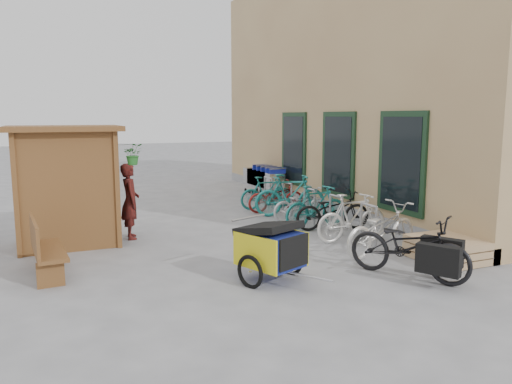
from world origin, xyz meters
name	(u,v)px	position (x,y,z in m)	size (l,w,h in m)	color
ground	(263,259)	(0.00, 0.00, 0.00)	(80.00, 80.00, 0.00)	#9C9B9E
building	(398,86)	(6.49, 4.50, 3.49)	(6.07, 13.00, 7.00)	tan
kiosk	(62,169)	(-3.28, 2.47, 1.55)	(2.49, 1.65, 2.40)	brown
bike_rack	(309,202)	(2.30, 2.40, 0.52)	(0.05, 5.35, 0.86)	#A5A8AD
pallet_stack	(446,249)	(3.00, -1.40, 0.21)	(1.00, 1.20, 0.40)	tan
bench	(44,247)	(-3.68, 0.49, 0.49)	(0.57, 1.54, 0.95)	brown
shopping_carts	(263,178)	(3.00, 6.73, 0.59)	(0.56, 2.24, 1.01)	silver
child_trailer	(271,247)	(-0.38, -1.15, 0.55)	(1.12, 1.71, 1.00)	navy
cargo_bike	(411,247)	(1.74, -1.92, 0.52)	(1.58, 2.07, 1.04)	black
person_kiosk	(130,201)	(-1.96, 2.54, 0.80)	(0.59, 0.39, 1.61)	maroon
bike_0	(381,229)	(2.17, -0.59, 0.49)	(0.65, 1.87, 0.98)	silver
bike_1	(352,217)	(2.23, 0.47, 0.51)	(0.48, 1.69, 1.02)	silver
bike_2	(333,210)	(2.42, 1.53, 0.46)	(0.61, 1.74, 0.91)	black
bike_3	(316,206)	(2.20, 1.90, 0.50)	(0.47, 1.67, 1.00)	teal
bike_4	(300,204)	(2.24, 2.75, 0.42)	(0.56, 1.59, 0.84)	silver
bike_5	(290,195)	(2.25, 3.33, 0.56)	(0.52, 1.86, 1.12)	teal
bike_6	(276,196)	(2.17, 4.01, 0.43)	(0.57, 1.62, 0.85)	maroon
bike_7	(266,193)	(2.10, 4.51, 0.46)	(0.44, 1.54, 0.93)	teal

